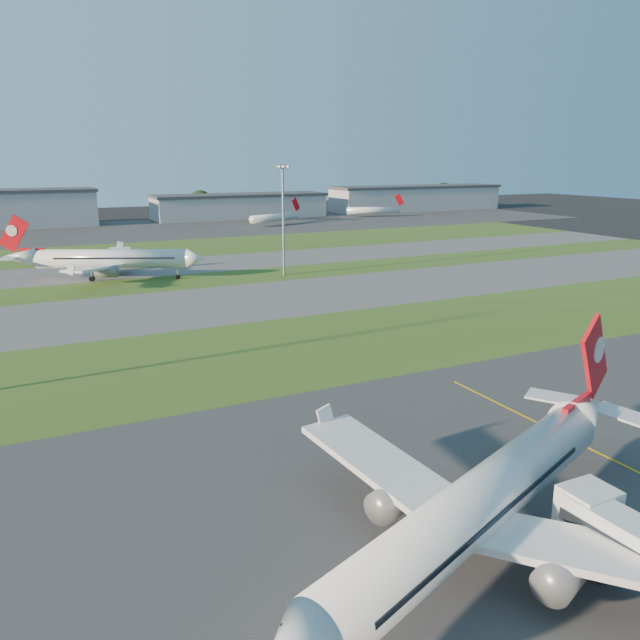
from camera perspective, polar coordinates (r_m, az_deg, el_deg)
ground at (r=58.05m, az=27.25°, el=-15.10°), size 700.00×700.00×0.00m
apron_near at (r=58.04m, az=27.25°, el=-15.09°), size 300.00×70.00×0.01m
grass_strip_a at (r=95.07m, az=1.61°, el=-2.05°), size 300.00×34.00×0.01m
taxiway_a at (r=124.26m, az=-5.51°, el=1.85°), size 300.00×32.00×0.01m
grass_strip_b at (r=147.44m, az=-8.99°, el=3.75°), size 300.00×18.00×0.01m
taxiway_b at (r=168.28m, az=-11.26°, el=4.98°), size 300.00×26.00×0.01m
grass_strip_c at (r=200.00m, az=-13.77°, el=6.32°), size 300.00×40.00×0.01m
apron_far at (r=258.50m, az=-16.76°, el=7.90°), size 400.00×80.00×0.01m
airliner_parked at (r=45.45m, az=14.44°, el=-15.97°), size 38.26×32.44×12.58m
airliner_taxiing at (r=152.25m, az=-18.62°, el=5.29°), size 39.66×33.81×13.30m
mini_jet_near at (r=265.48m, az=-4.15°, el=9.34°), size 27.10×12.85×9.48m
mini_jet_far at (r=304.32m, az=4.93°, el=9.99°), size 28.17×9.34×9.48m
light_mast_centre at (r=148.70m, az=-3.38°, el=9.76°), size 3.20×0.70×25.80m
hangar_west at (r=284.18m, az=-27.02°, el=9.05°), size 71.40×23.00×15.20m
hangar_east at (r=300.62m, az=-7.34°, el=10.32°), size 81.60×23.00×11.20m
hangar_far_east at (r=346.22m, az=8.78°, el=10.97°), size 96.90×23.00×13.20m
tree_mid_west at (r=296.14m, az=-22.10°, el=9.36°), size 9.90×9.90×10.80m
tree_mid_east at (r=309.44m, az=-10.88°, el=10.51°), size 11.55×11.55×12.60m
tree_east at (r=335.59m, az=1.86°, el=10.94°), size 10.45×10.45×11.40m
tree_far_east at (r=376.72m, az=11.19°, el=11.27°), size 12.65×12.65×13.80m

